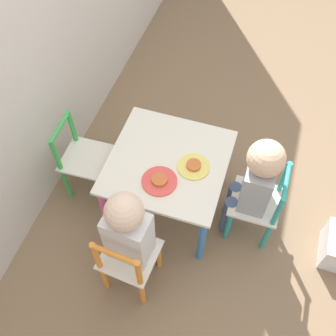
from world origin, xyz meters
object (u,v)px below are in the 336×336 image
at_px(kids_table, 168,167).
at_px(plate_front, 194,166).
at_px(child_left, 130,232).
at_px(plate_left, 159,181).
at_px(chair_green, 83,160).
at_px(child_front, 255,181).
at_px(chair_orange, 128,261).
at_px(chair_teal, 259,204).

height_order(kids_table, plate_front, plate_front).
bearing_deg(child_left, plate_left, -91.93).
distance_m(chair_green, plate_front, 0.68).
height_order(plate_left, plate_front, same).
relative_size(child_left, plate_front, 4.62).
relative_size(kids_table, child_left, 0.79).
bearing_deg(child_front, chair_orange, -43.96).
height_order(chair_orange, child_front, child_front).
height_order(child_front, plate_left, child_front).
distance_m(kids_table, chair_teal, 0.53).
xyz_separation_m(chair_teal, plate_left, (-0.14, 0.51, 0.19)).
bearing_deg(kids_table, chair_green, 92.15).
bearing_deg(chair_teal, plate_front, -89.95).
bearing_deg(chair_orange, chair_teal, -132.73).
bearing_deg(kids_table, plate_front, -90.00).
xyz_separation_m(chair_orange, chair_green, (0.49, 0.47, 0.00)).
bearing_deg(chair_orange, kids_table, -90.00).
height_order(chair_green, child_front, child_front).
bearing_deg(kids_table, chair_orange, 175.59).
distance_m(chair_teal, plate_front, 0.42).
relative_size(child_front, plate_left, 4.20).
bearing_deg(chair_green, kids_table, -90.00).
bearing_deg(chair_green, chair_orange, -138.28).
distance_m(kids_table, chair_green, 0.53).
distance_m(chair_orange, chair_teal, 0.75).
relative_size(chair_orange, chair_green, 1.00).
bearing_deg(plate_left, child_front, -72.90).
distance_m(child_left, plate_front, 0.48).
bearing_deg(plate_front, child_front, -89.82).
relative_size(kids_table, plate_left, 3.40).
relative_size(child_left, child_front, 1.03).
distance_m(chair_teal, plate_left, 0.56).
xyz_separation_m(kids_table, chair_green, (-0.02, 0.51, -0.12)).
relative_size(chair_green, child_front, 0.71).
bearing_deg(chair_orange, plate_left, -91.62).
height_order(child_front, plate_front, child_front).
bearing_deg(plate_left, child_left, 173.66).
relative_size(child_left, plate_left, 4.31).
bearing_deg(chair_teal, chair_green, -88.99).
xyz_separation_m(chair_teal, plate_front, (-0.00, 0.37, 0.19)).
height_order(chair_teal, chair_green, same).
height_order(chair_orange, plate_left, chair_orange).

